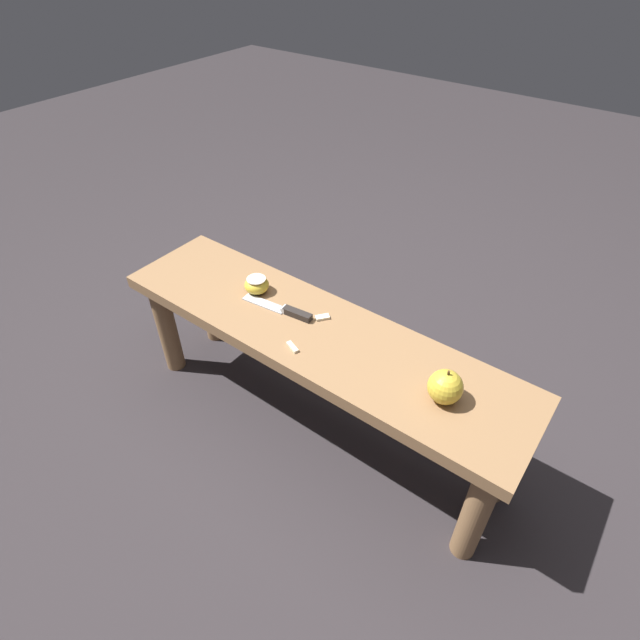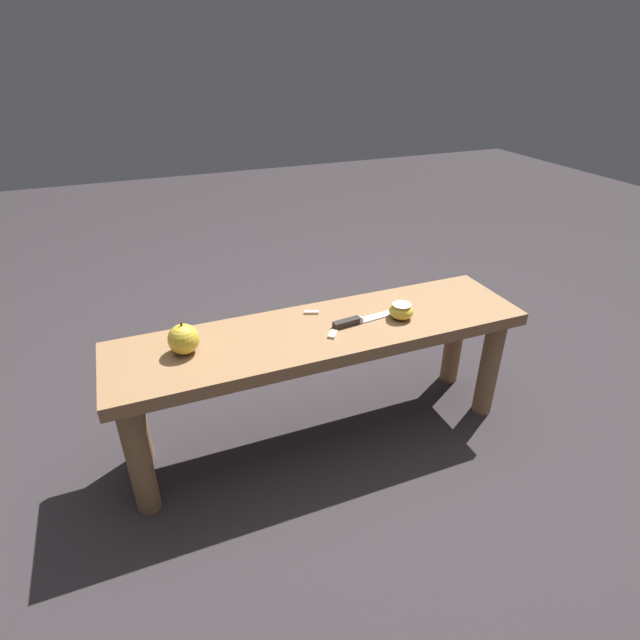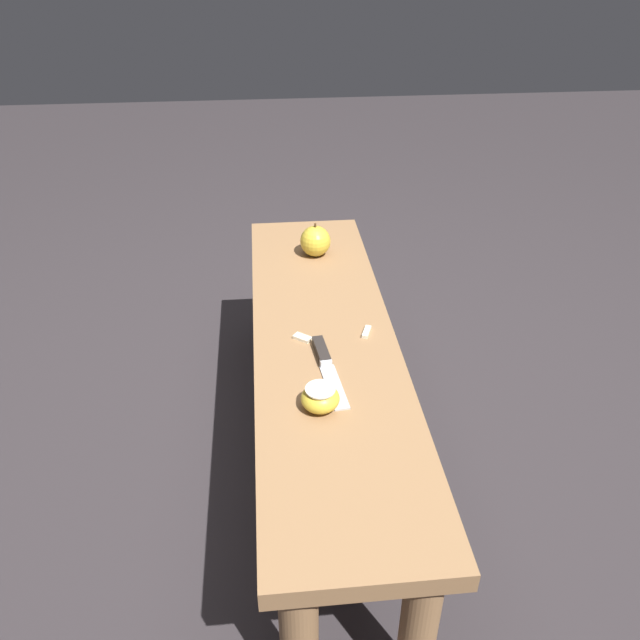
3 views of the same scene
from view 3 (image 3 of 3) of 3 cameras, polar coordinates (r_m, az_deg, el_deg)
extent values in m
plane|color=#2D282B|center=(1.71, 0.36, -13.06)|extent=(8.00, 8.00, 0.00)
cube|color=olive|center=(1.45, 0.42, -2.09)|extent=(1.29, 0.33, 0.04)
cylinder|color=olive|center=(1.22, 8.96, -26.14)|extent=(0.07, 0.07, 0.38)
cylinder|color=olive|center=(2.06, 1.57, 2.60)|extent=(0.07, 0.07, 0.38)
cylinder|color=olive|center=(1.20, -1.91, -27.24)|extent=(0.07, 0.07, 0.38)
cylinder|color=olive|center=(2.05, -4.20, 2.31)|extent=(0.07, 0.07, 0.38)
cube|color=#B7BABF|center=(1.29, 1.24, -6.13)|extent=(0.15, 0.05, 0.00)
cube|color=#B7BABF|center=(1.34, 0.54, -3.99)|extent=(0.01, 0.03, 0.02)
cube|color=#282321|center=(1.37, 0.13, -2.84)|extent=(0.09, 0.03, 0.02)
sphere|color=gold|center=(1.77, -0.43, 7.23)|extent=(0.09, 0.09, 0.09)
cylinder|color=#4C3319|center=(1.75, -0.43, 8.60)|extent=(0.01, 0.01, 0.02)
ellipsoid|color=gold|center=(1.22, 0.02, -7.17)|extent=(0.08, 0.08, 0.05)
cylinder|color=beige|center=(1.21, 0.02, -6.34)|extent=(0.06, 0.06, 0.00)
cube|color=beige|center=(1.45, 4.29, -1.15)|extent=(0.05, 0.03, 0.01)
cube|color=beige|center=(1.43, -1.63, -1.63)|extent=(0.04, 0.05, 0.01)
camera|label=1|loc=(2.08, 27.04, 33.73)|focal=28.00mm
camera|label=2|loc=(2.00, -42.95, 23.84)|focal=28.00mm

